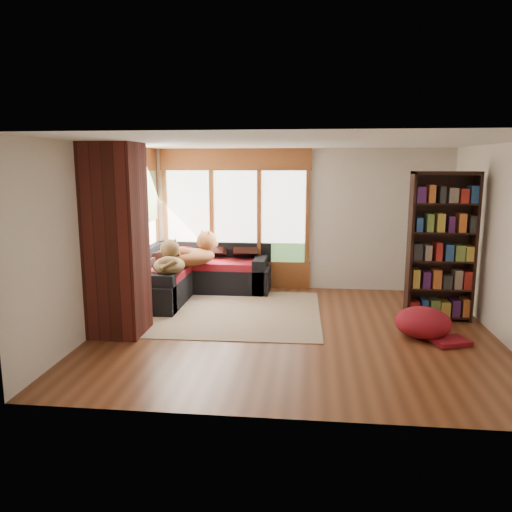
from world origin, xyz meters
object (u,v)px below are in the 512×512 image
(bookshelf, at_px, (441,247))
(sectional_sofa, at_px, (187,279))
(pouf, at_px, (423,322))
(dog_brindle, at_px, (169,261))
(dog_tan, at_px, (195,253))
(area_rug, at_px, (211,312))
(brick_chimney, at_px, (116,241))

(bookshelf, bearing_deg, sectional_sofa, 167.30)
(bookshelf, relative_size, pouf, 2.95)
(bookshelf, bearing_deg, dog_brindle, 177.41)
(sectional_sofa, relative_size, pouf, 2.93)
(pouf, height_order, dog_tan, dog_tan)
(bookshelf, xyz_separation_m, pouf, (-0.39, -0.84, -0.89))
(dog_tan, distance_m, dog_brindle, 0.73)
(sectional_sofa, bearing_deg, area_rug, -54.55)
(pouf, distance_m, dog_tan, 3.96)
(bookshelf, distance_m, dog_brindle, 4.22)
(brick_chimney, distance_m, sectional_sofa, 2.32)
(pouf, bearing_deg, bookshelf, 65.05)
(sectional_sofa, relative_size, bookshelf, 0.99)
(bookshelf, height_order, pouf, bookshelf)
(area_rug, xyz_separation_m, dog_tan, (-0.44, 0.88, 0.79))
(sectional_sofa, distance_m, bookshelf, 4.27)
(brick_chimney, xyz_separation_m, bookshelf, (4.54, 1.13, -0.19))
(pouf, distance_m, dog_brindle, 3.98)
(dog_brindle, bearing_deg, brick_chimney, 153.30)
(bookshelf, xyz_separation_m, dog_brindle, (-4.20, 0.19, -0.34))
(area_rug, height_order, bookshelf, bookshelf)
(pouf, relative_size, dog_tan, 0.73)
(brick_chimney, xyz_separation_m, dog_tan, (0.62, 1.99, -0.51))
(bookshelf, bearing_deg, pouf, -114.95)
(sectional_sofa, xyz_separation_m, area_rug, (0.61, -0.94, -0.30))
(brick_chimney, bearing_deg, bookshelf, 13.92)
(area_rug, height_order, dog_brindle, dog_brindle)
(area_rug, relative_size, pouf, 4.58)
(area_rug, height_order, dog_tan, dog_tan)
(brick_chimney, height_order, dog_tan, brick_chimney)
(brick_chimney, relative_size, pouf, 3.46)
(brick_chimney, relative_size, bookshelf, 1.17)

